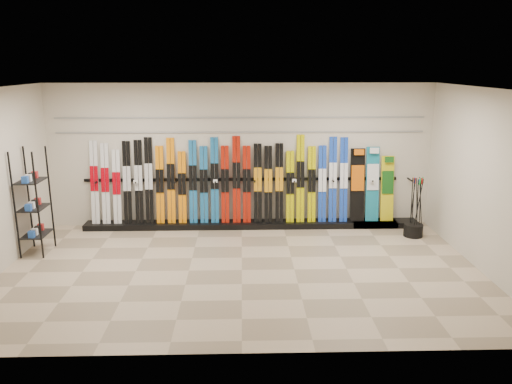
{
  "coord_description": "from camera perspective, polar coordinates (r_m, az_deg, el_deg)",
  "views": [
    {
      "loc": [
        0.02,
        -7.81,
        3.37
      ],
      "look_at": [
        0.27,
        1.0,
        1.1
      ],
      "focal_mm": 35.0,
      "sensor_mm": 36.0,
      "label": 1
    }
  ],
  "objects": [
    {
      "name": "snowboards",
      "position": [
        10.82,
        13.04,
        0.69
      ],
      "size": [
        0.93,
        0.24,
        1.57
      ],
      "color": "black",
      "rests_on": "ski_rack_base"
    },
    {
      "name": "slatwall_rail_1",
      "position": [
        10.35,
        -1.73,
        8.5
      ],
      "size": [
        7.6,
        0.02,
        0.03
      ],
      "primitive_type": "cube",
      "color": "gray",
      "rests_on": "back_wall"
    },
    {
      "name": "back_wall",
      "position": [
        10.48,
        -1.7,
        4.15
      ],
      "size": [
        8.0,
        0.0,
        8.0
      ],
      "primitive_type": "plane",
      "rotation": [
        1.57,
        0.0,
        0.0
      ],
      "color": "beige",
      "rests_on": "floor"
    },
    {
      "name": "floor",
      "position": [
        8.51,
        -1.64,
        -8.9
      ],
      "size": [
        8.0,
        8.0,
        0.0
      ],
      "primitive_type": "plane",
      "color": "#87755D",
      "rests_on": "ground"
    },
    {
      "name": "skis",
      "position": [
        10.45,
        -4.15,
        1.06
      ],
      "size": [
        5.38,
        0.28,
        1.83
      ],
      "color": "silver",
      "rests_on": "ski_rack_base"
    },
    {
      "name": "right_wall",
      "position": [
        8.96,
        24.8,
        1.05
      ],
      "size": [
        0.0,
        5.0,
        5.0
      ],
      "primitive_type": "plane",
      "rotation": [
        1.57,
        0.0,
        -1.57
      ],
      "color": "beige",
      "rests_on": "floor"
    },
    {
      "name": "ceiling",
      "position": [
        7.82,
        -1.8,
        11.73
      ],
      "size": [
        8.0,
        8.0,
        0.0
      ],
      "primitive_type": "plane",
      "rotation": [
        3.14,
        0.0,
        0.0
      ],
      "color": "silver",
      "rests_on": "back_wall"
    },
    {
      "name": "ski_rack_base",
      "position": [
        10.62,
        -0.43,
        -3.72
      ],
      "size": [
        8.0,
        0.4,
        0.12
      ],
      "primitive_type": "cube",
      "color": "black",
      "rests_on": "floor"
    },
    {
      "name": "ski_poles",
      "position": [
        10.42,
        17.83,
        -1.62
      ],
      "size": [
        0.28,
        0.23,
        1.18
      ],
      "color": "black",
      "rests_on": "pole_bin"
    },
    {
      "name": "accessory_rack",
      "position": [
        9.83,
        -24.12,
        -1.03
      ],
      "size": [
        0.4,
        0.6,
        1.93
      ],
      "primitive_type": "cube",
      "color": "black",
      "rests_on": "floor"
    },
    {
      "name": "slatwall_rail_0",
      "position": [
        10.38,
        -1.72,
        6.85
      ],
      "size": [
        7.6,
        0.02,
        0.03
      ],
      "primitive_type": "cube",
      "color": "gray",
      "rests_on": "back_wall"
    },
    {
      "name": "pole_bin",
      "position": [
        10.54,
        17.52,
        -4.19
      ],
      "size": [
        0.38,
        0.38,
        0.25
      ],
      "primitive_type": "cylinder",
      "color": "black",
      "rests_on": "floor"
    }
  ]
}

